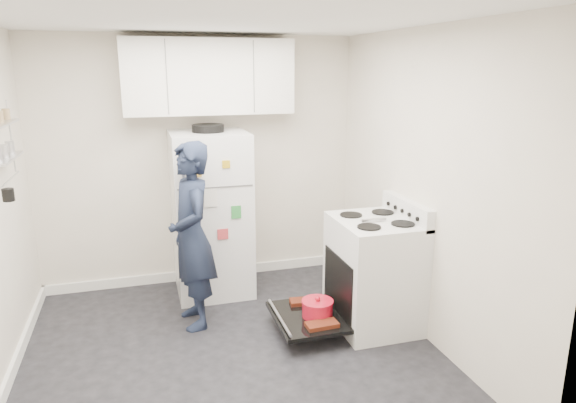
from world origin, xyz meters
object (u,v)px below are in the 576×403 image
object	(u,v)px
electric_range	(372,274)
person	(192,236)
open_oven_door	(311,313)
refrigerator	(211,213)

from	to	relation	value
electric_range	person	bearing A→B (deg)	162.82
person	open_oven_door	bearing A→B (deg)	55.72
electric_range	open_oven_door	xyz separation A→B (m)	(-0.56, -0.01, -0.29)
electric_range	person	distance (m)	1.58
person	refrigerator	bearing A→B (deg)	150.85
open_oven_door	person	world-z (taller)	person
open_oven_door	person	distance (m)	1.20
electric_range	refrigerator	size ratio (longest dim) A/B	0.66
refrigerator	person	xyz separation A→B (m)	(-0.26, -0.64, -0.00)
refrigerator	person	bearing A→B (deg)	-112.00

